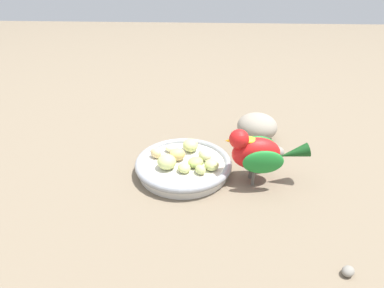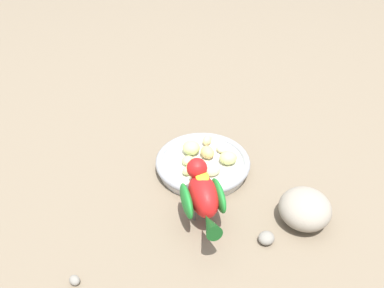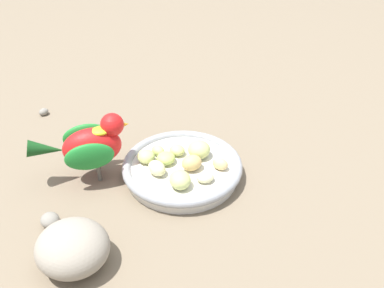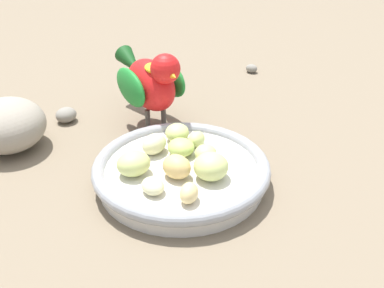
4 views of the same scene
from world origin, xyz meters
The scene contains 16 objects.
ground_plane centered at (0.00, 0.00, 0.00)m, with size 4.00×4.00×0.00m, color #756651.
feeding_bowl centered at (0.03, -0.02, 0.02)m, with size 0.20×0.20×0.03m.
apple_piece_0 centered at (0.00, -0.01, 0.03)m, with size 0.03×0.03×0.02m, color #B2CC66.
apple_piece_1 centered at (0.04, -0.03, 0.04)m, with size 0.03×0.03×0.03m, color tan.
apple_piece_2 centered at (0.06, 0.00, 0.04)m, with size 0.04×0.04×0.03m, color #C6D17A.
apple_piece_3 centered at (0.02, 0.01, 0.03)m, with size 0.03×0.03×0.02m, color #C6D17A.
apple_piece_4 centered at (-0.02, -0.04, 0.03)m, with size 0.03×0.02×0.02m, color beige.
apple_piece_5 centered at (-0.03, 0.00, 0.03)m, with size 0.03×0.03×0.02m, color #C6D17A.
apple_piece_6 centered at (-0.01, 0.02, 0.03)m, with size 0.02×0.02×0.02m, color #C6D17A.
apple_piece_7 centered at (0.01, -0.07, 0.04)m, with size 0.04×0.03×0.03m, color #C6D17A.
apple_piece_8 centered at (0.09, -0.04, 0.03)m, with size 0.03×0.02×0.02m, color #E5C67F.
apple_piece_9 centered at (0.06, -0.07, 0.03)m, with size 0.03×0.02×0.02m, color beige.
parrot centered at (-0.12, 0.00, 0.07)m, with size 0.17×0.08×0.12m.
rock_large centered at (-0.14, -0.18, 0.03)m, with size 0.10×0.10×0.06m, color gray.
pebble_0 centered at (-0.23, 0.22, 0.01)m, with size 0.02×0.02×0.01m, color gray.
pebble_1 centered at (-0.18, -0.10, 0.01)m, with size 0.03×0.03×0.02m, color gray.
Camera 2 is at (-0.64, 0.09, 0.58)m, focal length 38.41 mm.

